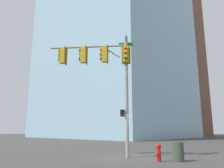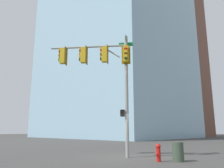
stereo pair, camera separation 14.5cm
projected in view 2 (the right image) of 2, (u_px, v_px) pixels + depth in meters
The scene contains 8 objects.
ground_plane at pixel (125, 157), 13.12m from camera, with size 200.00×200.00×0.00m, color #423F3D.
signal_pole_assembly at pixel (104, 67), 14.06m from camera, with size 3.47×4.45×7.49m.
fire_hydrant at pixel (158, 152), 11.21m from camera, with size 0.34×0.26×0.87m.
litter_bin at pixel (178, 152), 11.24m from camera, with size 0.56×0.56×0.95m, color #384738.
building_brick_nearside at pixel (153, 52), 62.68m from camera, with size 25.51×21.16×46.63m, color brown.
building_brick_midblock at pixel (120, 64), 56.46m from camera, with size 21.51×19.82×36.39m, color #845B47.
building_glass_tower at pixel (113, 21), 58.46m from camera, with size 26.26×32.87×59.63m, color #8CB2C6.
building_brick_farside at pixel (106, 55), 61.54m from camera, with size 16.07×14.42×43.90m, color #4C3328.
Camera 2 is at (10.47, 8.92, 1.51)m, focal length 35.73 mm.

